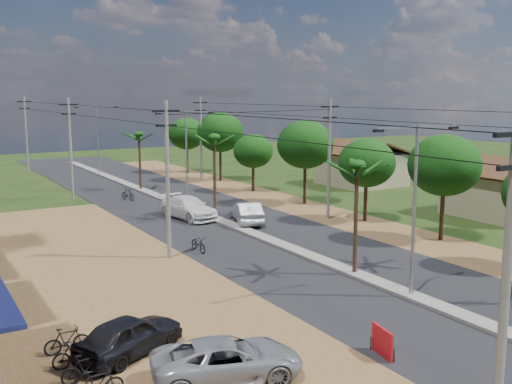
% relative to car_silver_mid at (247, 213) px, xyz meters
% --- Properties ---
extents(ground, '(160.00, 160.00, 0.00)m').
position_rel_car_silver_mid_xyz_m(ground, '(-1.50, -17.76, -0.78)').
color(ground, black).
rests_on(ground, ground).
extents(road, '(12.00, 110.00, 0.04)m').
position_rel_car_silver_mid_xyz_m(road, '(-1.50, -2.76, -0.76)').
color(road, black).
rests_on(road, ground).
extents(median, '(1.00, 90.00, 0.18)m').
position_rel_car_silver_mid_xyz_m(median, '(-1.50, 0.24, -0.69)').
color(median, '#605E56').
rests_on(median, ground).
extents(dirt_lot_west, '(18.00, 46.00, 0.04)m').
position_rel_car_silver_mid_xyz_m(dirt_lot_west, '(-16.50, -9.76, -0.77)').
color(dirt_lot_west, brown).
rests_on(dirt_lot_west, ground).
extents(dirt_shoulder_east, '(5.00, 90.00, 0.03)m').
position_rel_car_silver_mid_xyz_m(dirt_shoulder_east, '(7.00, -2.76, -0.77)').
color(dirt_shoulder_east, brown).
rests_on(dirt_shoulder_east, ground).
extents(house_east_near, '(7.60, 7.50, 4.60)m').
position_rel_car_silver_mid_xyz_m(house_east_near, '(18.50, -7.76, 1.61)').
color(house_east_near, tan).
rests_on(house_east_near, ground).
extents(house_east_far, '(7.60, 7.50, 4.60)m').
position_rel_car_silver_mid_xyz_m(house_east_far, '(19.50, 10.24, 1.61)').
color(house_east_far, tan).
rests_on(house_east_far, ground).
extents(tree_east_c, '(4.60, 4.60, 6.83)m').
position_rel_car_silver_mid_xyz_m(tree_east_c, '(8.20, -10.76, 4.08)').
color(tree_east_c, black).
rests_on(tree_east_c, ground).
extents(tree_east_d, '(4.20, 4.20, 6.13)m').
position_rel_car_silver_mid_xyz_m(tree_east_d, '(7.90, -3.76, 3.55)').
color(tree_east_d, black).
rests_on(tree_east_d, ground).
extents(tree_east_e, '(4.80, 4.80, 7.14)m').
position_rel_car_silver_mid_xyz_m(tree_east_e, '(8.10, 4.24, 4.30)').
color(tree_east_e, black).
rests_on(tree_east_e, ground).
extents(tree_east_f, '(3.80, 3.80, 5.52)m').
position_rel_car_silver_mid_xyz_m(tree_east_f, '(7.70, 12.24, 3.10)').
color(tree_east_f, black).
rests_on(tree_east_f, ground).
extents(tree_east_g, '(5.00, 5.00, 7.38)m').
position_rel_car_silver_mid_xyz_m(tree_east_g, '(8.30, 20.24, 4.45)').
color(tree_east_g, black).
rests_on(tree_east_g, ground).
extents(tree_east_h, '(4.40, 4.40, 6.52)m').
position_rel_car_silver_mid_xyz_m(tree_east_h, '(8.00, 28.24, 3.85)').
color(tree_east_h, black).
rests_on(tree_east_h, ground).
extents(palm_median_near, '(2.00, 2.00, 6.15)m').
position_rel_car_silver_mid_xyz_m(palm_median_near, '(-1.50, -13.76, 4.75)').
color(palm_median_near, black).
rests_on(palm_median_near, ground).
extents(palm_median_mid, '(2.00, 2.00, 6.55)m').
position_rel_car_silver_mid_xyz_m(palm_median_mid, '(-1.50, 2.24, 5.11)').
color(palm_median_mid, black).
rests_on(palm_median_mid, ground).
extents(palm_median_far, '(2.00, 2.00, 5.85)m').
position_rel_car_silver_mid_xyz_m(palm_median_far, '(-1.50, 18.24, 4.48)').
color(palm_median_far, black).
rests_on(palm_median_far, ground).
extents(streetlight_near, '(5.10, 0.18, 8.00)m').
position_rel_car_silver_mid_xyz_m(streetlight_near, '(-1.50, -17.76, 4.00)').
color(streetlight_near, gray).
rests_on(streetlight_near, ground).
extents(streetlight_mid, '(5.10, 0.18, 8.00)m').
position_rel_car_silver_mid_xyz_m(streetlight_mid, '(-1.50, 7.24, 4.00)').
color(streetlight_mid, gray).
rests_on(streetlight_mid, ground).
extents(streetlight_far, '(5.10, 0.18, 8.00)m').
position_rel_car_silver_mid_xyz_m(streetlight_far, '(-1.50, 32.24, 4.00)').
color(streetlight_far, gray).
rests_on(streetlight_far, ground).
extents(utility_pole_w_a, '(1.60, 0.24, 9.00)m').
position_rel_car_silver_mid_xyz_m(utility_pole_w_a, '(-8.50, -27.76, 3.97)').
color(utility_pole_w_a, '#605E56').
rests_on(utility_pole_w_a, ground).
extents(utility_pole_w_b, '(1.60, 0.24, 9.00)m').
position_rel_car_silver_mid_xyz_m(utility_pole_w_b, '(-8.50, -5.76, 3.97)').
color(utility_pole_w_b, '#605E56').
rests_on(utility_pole_w_b, ground).
extents(utility_pole_w_c, '(1.60, 0.24, 9.00)m').
position_rel_car_silver_mid_xyz_m(utility_pole_w_c, '(-8.50, 16.24, 3.97)').
color(utility_pole_w_c, '#605E56').
rests_on(utility_pole_w_c, ground).
extents(utility_pole_w_d, '(1.60, 0.24, 9.00)m').
position_rel_car_silver_mid_xyz_m(utility_pole_w_d, '(-8.50, 37.24, 3.97)').
color(utility_pole_w_d, '#605E56').
rests_on(utility_pole_w_d, ground).
extents(utility_pole_e_b, '(1.60, 0.24, 9.00)m').
position_rel_car_silver_mid_xyz_m(utility_pole_e_b, '(6.00, -1.76, 3.97)').
color(utility_pole_e_b, '#605E56').
rests_on(utility_pole_e_b, ground).
extents(utility_pole_e_c, '(1.60, 0.24, 9.00)m').
position_rel_car_silver_mid_xyz_m(utility_pole_e_c, '(6.00, 20.24, 3.97)').
color(utility_pole_e_c, '#605E56').
rests_on(utility_pole_e_c, ground).
extents(car_silver_mid, '(3.24, 5.04, 1.57)m').
position_rel_car_silver_mid_xyz_m(car_silver_mid, '(0.00, 0.00, 0.00)').
color(car_silver_mid, gray).
rests_on(car_silver_mid, ground).
extents(car_white_far, '(3.09, 5.87, 1.62)m').
position_rel_car_silver_mid_xyz_m(car_white_far, '(-3.00, 3.66, 0.03)').
color(car_white_far, silver).
rests_on(car_white_far, ground).
extents(car_parked_silver, '(5.42, 3.48, 1.39)m').
position_rel_car_silver_mid_xyz_m(car_parked_silver, '(-12.62, -20.59, -0.09)').
color(car_parked_silver, gray).
rests_on(car_parked_silver, ground).
extents(car_parked_dark, '(4.65, 3.39, 1.47)m').
position_rel_car_silver_mid_xyz_m(car_parked_dark, '(-14.75, -17.08, -0.05)').
color(car_parked_dark, black).
rests_on(car_parked_dark, ground).
extents(moto_rider_west_a, '(0.69, 1.89, 0.99)m').
position_rel_car_silver_mid_xyz_m(moto_rider_west_a, '(-6.50, -5.44, -0.29)').
color(moto_rider_west_a, black).
rests_on(moto_rider_west_a, ground).
extents(moto_rider_west_b, '(1.01, 1.88, 1.09)m').
position_rel_car_silver_mid_xyz_m(moto_rider_west_b, '(-4.41, 13.51, -0.24)').
color(moto_rider_west_b, black).
rests_on(moto_rider_west_b, ground).
extents(roadside_sign, '(0.35, 1.30, 1.09)m').
position_rel_car_silver_mid_xyz_m(roadside_sign, '(-7.00, -21.84, -0.24)').
color(roadside_sign, '#A30F15').
rests_on(roadside_sign, ground).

